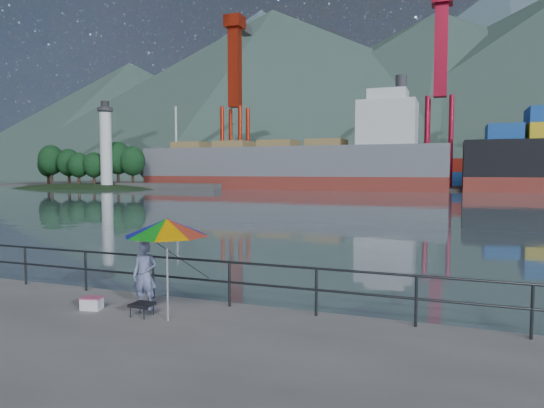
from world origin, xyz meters
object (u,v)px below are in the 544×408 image
Objects in this scene: fisherman at (145,275)px; bulk_carrier at (298,164)px; beach_umbrella at (167,227)px; cooler_bag at (92,304)px.

bulk_carrier reaches higher than fisherman.
fisherman is at bearing 149.36° from beach_umbrella.
beach_umbrella reaches higher than cooler_bag.
fisherman is 73.62m from bulk_carrier.
beach_umbrella is at bearing -14.19° from cooler_bag.
beach_umbrella is 2.67m from cooler_bag.
fisherman is 1.31m from cooler_bag.
fisherman reaches higher than cooler_bag.
bulk_carrier is (-17.76, 71.56, 3.98)m from cooler_bag.
bulk_carrier is (-18.82, 71.09, 3.35)m from fisherman.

